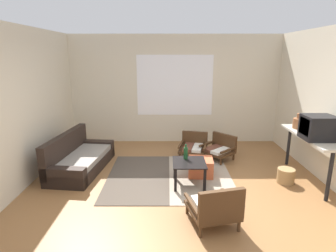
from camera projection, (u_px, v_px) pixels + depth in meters
name	position (u px, v px, depth m)	size (l,w,h in m)	color
ground_plane	(179.00, 198.00, 4.42)	(7.80, 7.80, 0.00)	olive
far_wall_with_window	(176.00, 90.00, 7.04)	(5.60, 0.13, 2.70)	beige
side_wall_left	(11.00, 111.00, 4.38)	(0.12, 6.60, 2.70)	beige
area_rug	(170.00, 177.00, 5.19)	(2.29, 2.08, 0.01)	#4C4238
couch	(80.00, 159.00, 5.46)	(0.97, 1.79, 0.73)	black
coffee_table	(190.00, 167.00, 4.79)	(0.56, 0.59, 0.43)	black
armchair_by_window	(194.00, 145.00, 6.25)	(0.71, 0.72, 0.50)	#472D19
armchair_striped_foreground	(216.00, 207.00, 3.64)	(0.74, 0.76, 0.62)	#472D19
armchair_corner	(220.00, 148.00, 6.04)	(0.81, 0.82, 0.52)	#472D19
ottoman_orange	(201.00, 167.00, 5.23)	(0.45, 0.45, 0.32)	#BC5633
console_shelf	(309.00, 141.00, 4.87)	(0.37, 1.60, 0.85)	beige
crt_television	(319.00, 128.00, 4.55)	(0.48, 0.43, 0.40)	black
clay_vase	(299.00, 123.00, 5.25)	(0.20, 0.20, 0.29)	#935B38
glass_bottle	(186.00, 153.00, 4.89)	(0.07, 0.07, 0.26)	#194723
wicker_basket	(287.00, 176.00, 4.92)	(0.30, 0.30, 0.26)	#9E7A4C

